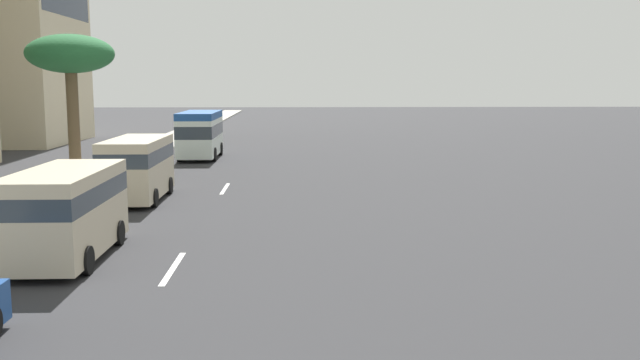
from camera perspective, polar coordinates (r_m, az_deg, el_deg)
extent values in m
plane|color=#2D2D30|center=(36.09, -7.04, 0.44)|extent=(198.00, 198.00, 0.00)
cube|color=#9E9B93|center=(37.34, -17.83, 0.49)|extent=(162.00, 2.94, 0.15)
cube|color=silver|center=(18.26, -11.93, -7.08)|extent=(3.20, 0.16, 0.01)
cube|color=silver|center=(31.29, -7.79, -0.71)|extent=(3.20, 0.16, 0.01)
cube|color=silver|center=(44.10, -9.77, 3.52)|extent=(6.25, 2.17, 2.24)
cube|color=#1E4C93|center=(44.01, -9.81, 5.25)|extent=(6.25, 2.17, 0.43)
cube|color=#28333D|center=(44.06, -9.78, 4.07)|extent=(6.26, 2.17, 0.75)
cylinder|color=black|center=(42.26, -8.68, 2.08)|extent=(0.84, 0.26, 0.84)
cylinder|color=black|center=(42.55, -11.44, 2.05)|extent=(0.84, 0.26, 0.84)
cylinder|color=black|center=(45.84, -8.17, 2.55)|extent=(0.84, 0.26, 0.84)
cylinder|color=black|center=(46.11, -10.72, 2.52)|extent=(0.84, 0.26, 0.84)
cube|color=beige|center=(28.76, -14.71, 1.03)|extent=(5.34, 1.97, 2.30)
cube|color=#2D3842|center=(28.71, -14.75, 2.03)|extent=(5.35, 1.98, 0.55)
cylinder|color=black|center=(27.15, -13.44, -1.43)|extent=(0.72, 0.24, 0.72)
cylinder|color=black|center=(27.58, -17.26, -1.43)|extent=(0.72, 0.24, 0.72)
cylinder|color=black|center=(30.26, -12.26, -0.44)|extent=(0.72, 0.24, 0.72)
cylinder|color=black|center=(30.65, -15.71, -0.45)|extent=(0.72, 0.24, 0.72)
cube|color=beige|center=(19.75, -20.15, -2.41)|extent=(5.29, 2.05, 2.21)
cube|color=#2D3842|center=(19.67, -20.21, -1.01)|extent=(5.30, 2.05, 0.53)
cylinder|color=black|center=(18.17, -18.61, -6.25)|extent=(0.72, 0.24, 0.72)
cylinder|color=black|center=(18.82, -24.34, -6.07)|extent=(0.72, 0.24, 0.72)
cylinder|color=black|center=(21.15, -16.19, -4.17)|extent=(0.72, 0.24, 0.72)
cylinder|color=black|center=(21.71, -21.19, -4.09)|extent=(0.72, 0.24, 0.72)
cylinder|color=brown|center=(35.01, -19.52, 4.40)|extent=(0.55, 0.55, 5.28)
ellipsoid|color=#236033|center=(34.98, -19.77, 9.71)|extent=(4.03, 4.03, 1.81)
cube|color=#2D3847|center=(58.25, -20.05, 13.54)|extent=(11.02, 0.08, 2.25)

